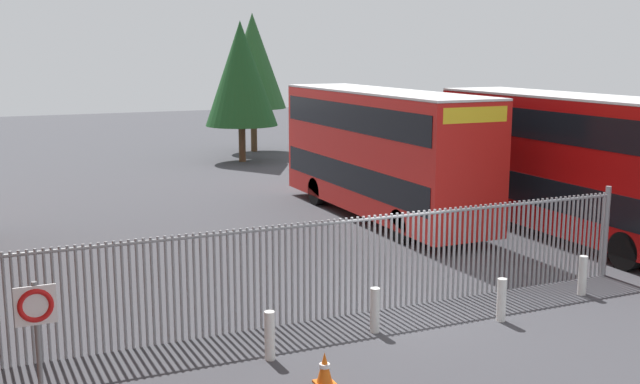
{
  "coord_description": "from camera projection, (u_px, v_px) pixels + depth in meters",
  "views": [
    {
      "loc": [
        -8.26,
        -14.45,
        5.77
      ],
      "look_at": [
        0.0,
        4.0,
        2.0
      ],
      "focal_mm": 42.89,
      "sensor_mm": 36.0,
      "label": 1
    }
  ],
  "objects": [
    {
      "name": "bollard_center_front",
      "position": [
        375.0,
        310.0,
        15.77
      ],
      "size": [
        0.2,
        0.2,
        0.95
      ],
      "primitive_type": "cylinder",
      "color": "silver",
      "rests_on": "ground"
    },
    {
      "name": "double_decker_bus_behind_fence_left",
      "position": [
        381.0,
        149.0,
        26.22
      ],
      "size": [
        2.54,
        10.81,
        4.42
      ],
      "color": "red",
      "rests_on": "ground"
    },
    {
      "name": "tree_short_side",
      "position": [
        241.0,
        74.0,
        39.22
      ],
      "size": [
        3.74,
        3.74,
        7.25
      ],
      "color": "#4C3823",
      "rests_on": "ground"
    },
    {
      "name": "palisade_fence",
      "position": [
        349.0,
        263.0,
        16.68
      ],
      "size": [
        14.9,
        0.14,
        2.35
      ],
      "color": "gray",
      "rests_on": "ground"
    },
    {
      "name": "bollard_near_right",
      "position": [
        501.0,
        300.0,
        16.42
      ],
      "size": [
        0.2,
        0.2,
        0.95
      ],
      "primitive_type": "cylinder",
      "color": "silver",
      "rests_on": "ground"
    },
    {
      "name": "speed_limit_sign_post",
      "position": [
        37.0,
        323.0,
        11.35
      ],
      "size": [
        0.6,
        0.14,
        2.4
      ],
      "color": "slate",
      "rests_on": "ground"
    },
    {
      "name": "bollard_near_left",
      "position": [
        270.0,
        336.0,
        14.37
      ],
      "size": [
        0.2,
        0.2,
        0.95
      ],
      "primitive_type": "cylinder",
      "color": "silver",
      "rests_on": "ground"
    },
    {
      "name": "double_decker_bus_near_gate",
      "position": [
        574.0,
        161.0,
        23.36
      ],
      "size": [
        2.54,
        10.81,
        4.42
      ],
      "color": "#B70C0C",
      "rests_on": "ground"
    },
    {
      "name": "ground_plane",
      "position": [
        269.0,
        232.0,
        24.52
      ],
      "size": [
        100.0,
        100.0,
        0.0
      ],
      "primitive_type": "plane",
      "color": "#3D3D42"
    },
    {
      "name": "traffic_cone_by_gate",
      "position": [
        325.0,
        368.0,
        13.34
      ],
      "size": [
        0.34,
        0.34,
        0.59
      ],
      "color": "orange",
      "rests_on": "ground"
    },
    {
      "name": "tree_tall_back",
      "position": [
        253.0,
        61.0,
        43.17
      ],
      "size": [
        3.72,
        3.72,
        7.81
      ],
      "color": "#4C3823",
      "rests_on": "ground"
    },
    {
      "name": "bollard_far_right",
      "position": [
        583.0,
        275.0,
        18.2
      ],
      "size": [
        0.2,
        0.2,
        0.95
      ],
      "primitive_type": "cylinder",
      "color": "silver",
      "rests_on": "ground"
    }
  ]
}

